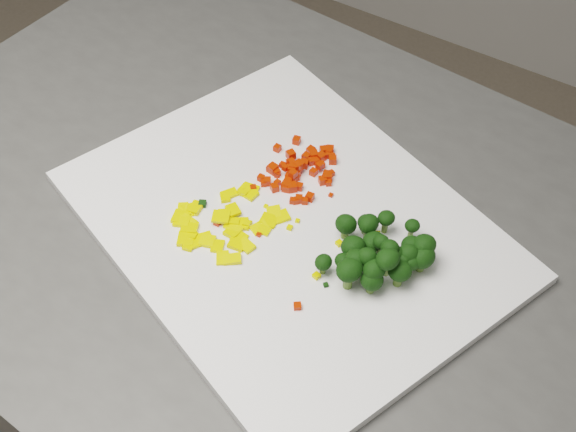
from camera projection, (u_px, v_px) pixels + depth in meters
The scene contains 147 objects.
counter_block at pixel (276, 395), 1.31m from camera, with size 1.05×0.74×0.90m, color #474745.
cutting_board at pixel (288, 225), 0.95m from camera, with size 0.49×0.38×0.01m, color white.
carrot_pile at pixel (300, 164), 0.98m from camera, with size 0.11×0.11×0.03m, color red, non-canonical shape.
pepper_pile at pixel (231, 219), 0.93m from camera, with size 0.13×0.13×0.02m, color yellow, non-canonical shape.
broccoli_pile at pixel (379, 251), 0.87m from camera, with size 0.13×0.13×0.06m, color black, non-canonical shape.
carrot_cube_0 at pixel (296, 174), 0.98m from camera, with size 0.01×0.01×0.01m, color red.
carrot_cube_1 at pixel (261, 178), 0.98m from camera, with size 0.01×0.01×0.01m, color red.
carrot_cube_2 at pixel (323, 180), 0.98m from camera, with size 0.01×0.01×0.01m, color red.
carrot_cube_3 at pixel (285, 168), 0.98m from camera, with size 0.01×0.01×0.01m, color red.
carrot_cube_4 at pixel (264, 183), 0.98m from camera, with size 0.01×0.01×0.01m, color red.
carrot_cube_5 at pixel (324, 150), 1.01m from camera, with size 0.01×0.01×0.01m, color red.
carrot_cube_6 at pixel (294, 167), 0.98m from camera, with size 0.01×0.01×0.01m, color red.
carrot_cube_7 at pixel (291, 169), 0.98m from camera, with size 0.01×0.01×0.01m, color red.
carrot_cube_8 at pixel (331, 156), 1.01m from camera, with size 0.01×0.01×0.01m, color red.
carrot_cube_9 at pixel (305, 201), 0.96m from camera, with size 0.01×0.01×0.01m, color red.
carrot_cube_10 at pixel (328, 177), 0.98m from camera, with size 0.01×0.01×0.01m, color red.
carrot_cube_11 at pixel (299, 165), 0.98m from camera, with size 0.01×0.01×0.01m, color red.
carrot_cube_12 at pixel (327, 175), 0.98m from camera, with size 0.01×0.01×0.01m, color red.
carrot_cube_13 at pixel (321, 165), 1.00m from camera, with size 0.01×0.01×0.01m, color red.
carrot_cube_14 at pixel (330, 149), 1.01m from camera, with size 0.01×0.01×0.01m, color red.
carrot_cube_15 at pixel (311, 150), 1.01m from camera, with size 0.01×0.01×0.01m, color red.
carrot_cube_16 at pixel (319, 166), 0.99m from camera, with size 0.01×0.01×0.01m, color red.
carrot_cube_17 at pixel (286, 188), 0.97m from camera, with size 0.01×0.01×0.01m, color red.
carrot_cube_18 at pixel (299, 199), 0.96m from camera, with size 0.01×0.01×0.01m, color red.
carrot_cube_19 at pixel (329, 154), 1.01m from camera, with size 0.01×0.01×0.01m, color red.
carrot_cube_20 at pixel (277, 174), 0.99m from camera, with size 0.01×0.01×0.01m, color red.
carrot_cube_21 at pixel (328, 183), 0.98m from camera, with size 0.01×0.01×0.01m, color red.
carrot_cube_22 at pixel (273, 169), 0.99m from camera, with size 0.01×0.01×0.01m, color red.
carrot_cube_23 at pixel (291, 155), 0.99m from camera, with size 0.01×0.01×0.01m, color red.
carrot_cube_24 at pixel (294, 187), 0.97m from camera, with size 0.01×0.01×0.01m, color red.
carrot_cube_25 at pixel (296, 201), 0.96m from camera, with size 0.01×0.01×0.01m, color red.
carrot_cube_26 at pixel (331, 173), 0.99m from camera, with size 0.01×0.01×0.01m, color red.
carrot_cube_27 at pixel (286, 188), 0.97m from camera, with size 0.01×0.01×0.01m, color red.
carrot_cube_28 at pixel (292, 187), 0.97m from camera, with size 0.01×0.01×0.01m, color red.
carrot_cube_29 at pixel (291, 164), 0.99m from camera, with size 0.01×0.01×0.01m, color red.
carrot_cube_30 at pixel (299, 187), 0.97m from camera, with size 0.01×0.01×0.01m, color red.
carrot_cube_31 at pixel (293, 201), 0.96m from camera, with size 0.01×0.01×0.01m, color red.
carrot_cube_32 at pixel (294, 180), 0.98m from camera, with size 0.01×0.01×0.01m, color red.
carrot_cube_33 at pixel (306, 157), 1.00m from camera, with size 0.01×0.01×0.01m, color red.
carrot_cube_34 at pixel (316, 161), 1.00m from camera, with size 0.01×0.01×0.01m, color red.
carrot_cube_35 at pixel (329, 151), 1.01m from camera, with size 0.01×0.01×0.01m, color red.
carrot_cube_36 at pixel (293, 174), 0.97m from camera, with size 0.01×0.01×0.01m, color red.
carrot_cube_37 at pixel (282, 165), 1.00m from camera, with size 0.01×0.01×0.01m, color red.
carrot_cube_38 at pixel (329, 174), 0.99m from camera, with size 0.01×0.01×0.01m, color red.
carrot_cube_39 at pixel (296, 177), 0.98m from camera, with size 0.01×0.01×0.01m, color red.
carrot_cube_40 at pixel (318, 164), 1.00m from camera, with size 0.01×0.01×0.01m, color red.
carrot_cube_41 at pixel (275, 188), 0.97m from camera, with size 0.01×0.01×0.01m, color red.
carrot_cube_42 at pixel (304, 164), 1.00m from camera, with size 0.01×0.01×0.01m, color red.
carrot_cube_43 at pixel (314, 155), 1.01m from camera, with size 0.01×0.01×0.01m, color red.
carrot_cube_44 at pixel (291, 162), 0.99m from camera, with size 0.01×0.01×0.01m, color red.
carrot_cube_45 at pixel (321, 157), 1.00m from camera, with size 0.01×0.01×0.01m, color red.
carrot_cube_46 at pixel (267, 181), 0.98m from camera, with size 0.01×0.01×0.01m, color red.
carrot_cube_47 at pixel (277, 148), 1.01m from camera, with size 0.01×0.01×0.01m, color red.
carrot_cube_48 at pixel (276, 172), 0.99m from camera, with size 0.01×0.01×0.01m, color red.
carrot_cube_49 at pixel (271, 169), 0.99m from camera, with size 0.01×0.01×0.01m, color red.
carrot_cube_50 at pixel (290, 176), 0.98m from camera, with size 0.01×0.01×0.01m, color red.
carrot_cube_51 at pixel (290, 160), 1.00m from camera, with size 0.01×0.01×0.01m, color red.
carrot_cube_52 at pixel (297, 140), 1.02m from camera, with size 0.01×0.01×0.01m, color red.
carrot_cube_53 at pixel (313, 172), 0.99m from camera, with size 0.01×0.01×0.01m, color red.
carrot_cube_54 at pixel (273, 171), 0.99m from camera, with size 0.01×0.01×0.01m, color red.
carrot_cube_55 at pixel (277, 183), 0.98m from camera, with size 0.01×0.01×0.01m, color red.
carrot_cube_56 at pixel (333, 160), 1.00m from camera, with size 0.01×0.01×0.01m, color red.
carrot_cube_57 at pixel (288, 181), 0.98m from camera, with size 0.01×0.01×0.01m, color red.
carrot_cube_58 at pixel (312, 161), 1.00m from camera, with size 0.01×0.01×0.01m, color red.
carrot_cube_59 at pixel (286, 185), 0.97m from camera, with size 0.01×0.01×0.01m, color red.
carrot_cube_60 at pixel (310, 197), 0.96m from camera, with size 0.01×0.01×0.01m, color red.
carrot_cube_61 at pixel (312, 154), 1.01m from camera, with size 0.01×0.01×0.01m, color red.
pepper_chunk_0 at pixel (272, 221), 0.94m from camera, with size 0.02×0.01×0.00m, color yellow.
pepper_chunk_1 at pixel (251, 188), 0.97m from camera, with size 0.02×0.01×0.00m, color yellow.
pepper_chunk_2 at pixel (242, 224), 0.94m from camera, with size 0.01×0.02×0.00m, color yellow.
pepper_chunk_3 at pixel (190, 228), 0.93m from camera, with size 0.02×0.02×0.01m, color yellow.
pepper_chunk_4 at pixel (186, 211), 0.95m from camera, with size 0.02×0.02×0.00m, color yellow.
pepper_chunk_5 at pixel (233, 210), 0.94m from camera, with size 0.02×0.01×0.00m, color yellow.
pepper_chunk_6 at pixel (251, 195), 0.97m from camera, with size 0.01×0.02×0.00m, color yellow.
pepper_chunk_7 at pixel (232, 222), 0.94m from camera, with size 0.02×0.01×0.01m, color yellow.
pepper_chunk_8 at pixel (190, 210), 0.95m from camera, with size 0.02×0.02×0.00m, color yellow.
pepper_chunk_9 at pixel (223, 258), 0.90m from camera, with size 0.02×0.01×0.00m, color yellow.
pepper_chunk_10 at pixel (218, 246), 0.91m from camera, with size 0.02×0.01×0.00m, color yellow.
pepper_chunk_11 at pixel (246, 189), 0.97m from camera, with size 0.02×0.01×0.00m, color yellow.
pepper_chunk_12 at pixel (232, 259), 0.90m from camera, with size 0.02×0.01×0.01m, color yellow.
pepper_chunk_13 at pixel (237, 244), 0.92m from camera, with size 0.02×0.02×0.00m, color yellow.
pepper_chunk_14 at pixel (187, 222), 0.94m from camera, with size 0.02×0.01×0.00m, color yellow.
pepper_chunk_15 at pixel (281, 217), 0.94m from camera, with size 0.02×0.02×0.00m, color yellow.
pepper_chunk_16 at pixel (205, 237), 0.92m from camera, with size 0.01×0.01×0.00m, color yellow.
pepper_chunk_17 at pixel (207, 241), 0.92m from camera, with size 0.02×0.02×0.01m, color yellow.
pepper_chunk_18 at pixel (274, 212), 0.95m from camera, with size 0.02×0.02×0.00m, color yellow.
pepper_chunk_19 at pixel (244, 190), 0.97m from camera, with size 0.02×0.01×0.00m, color yellow.
pepper_chunk_20 at pixel (191, 235), 0.92m from camera, with size 0.01×0.01×0.00m, color yellow.
pepper_chunk_21 at pixel (186, 239), 0.92m from camera, with size 0.02×0.02×0.00m, color yellow.
pepper_chunk_22 at pixel (189, 246), 0.91m from camera, with size 0.01×0.01×0.00m, color yellow.
pepper_chunk_23 at pixel (229, 194), 0.97m from camera, with size 0.02×0.01×0.01m, color yellow.
pepper_chunk_24 at pixel (239, 238), 0.92m from camera, with size 0.02×0.02×0.00m, color yellow.
pepper_chunk_25 at pixel (246, 246), 0.91m from camera, with size 0.01×0.02×0.00m, color yellow.
pepper_chunk_26 at pixel (198, 241), 0.92m from camera, with size 0.02×0.02×0.00m, color yellow.
pepper_chunk_27 at pixel (225, 197), 0.96m from camera, with size 0.01×0.01×0.00m, color yellow.
pepper_chunk_28 at pixel (244, 224), 0.94m from camera, with size 0.02×0.01×0.00m, color yellow.
pepper_chunk_29 at pixel (180, 217), 0.94m from camera, with size 0.02×0.02×0.00m, color yellow.
pepper_chunk_30 at pixel (183, 210), 0.95m from camera, with size 0.02×0.01×0.00m, color yellow.
pepper_chunk_31 at pixel (232, 233), 0.93m from camera, with size 0.02×0.01×0.00m, color yellow.
pepper_chunk_32 at pixel (259, 228), 0.93m from camera, with size 0.02×0.01×0.00m, color yellow.
pepper_chunk_33 at pixel (233, 228), 0.93m from camera, with size 0.02×0.01×0.00m, color yellow.
pepper_chunk_34 at pixel (264, 230), 0.93m from camera, with size 0.01×0.01×0.00m, color yellow.
pepper_chunk_35 at pixel (224, 215), 0.94m from camera, with size 0.02×0.01×0.00m, color yellow.
pepper_chunk_36 at pixel (196, 208), 0.95m from camera, with size 0.02×0.01×0.01m, color yellow.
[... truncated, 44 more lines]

